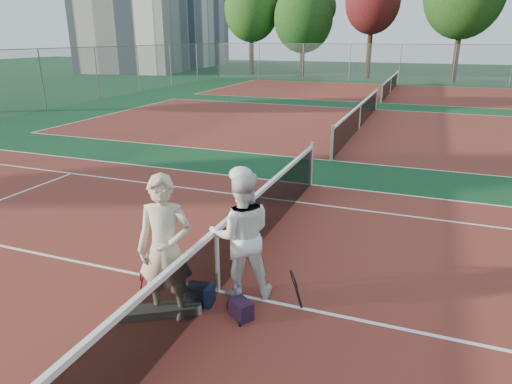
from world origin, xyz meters
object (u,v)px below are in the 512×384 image
net_main (217,260)px  sports_bag_purple (241,309)px  racket_red (144,282)px  racket_black_held (293,290)px  apartment_block (160,1)px  racket_spare (235,305)px  sports_bag_navy (201,295)px  water_bottle (239,296)px  player_b (241,235)px  player_a (165,249)px

net_main → sports_bag_purple: size_ratio=35.15×
racket_red → racket_black_held: size_ratio=1.01×
racket_red → apartment_block: bearing=107.9°
racket_black_held → racket_spare: racket_black_held is taller
racket_red → racket_black_held: (2.04, 0.53, -0.00)m
racket_red → racket_black_held: 2.10m
sports_bag_navy → sports_bag_purple: 0.67m
sports_bag_purple → water_bottle: bearing=119.3°
net_main → player_b: 0.55m
apartment_block → player_b: bearing=-57.2°
player_a → racket_black_held: (1.52, 0.74, -0.70)m
racket_red → water_bottle: bearing=0.9°
racket_spare → sports_bag_purple: size_ratio=1.92×
racket_spare → racket_black_held: bearing=-103.0°
player_a → racket_red: size_ratio=3.35×
water_bottle → apartment_block: bearing=122.7°
apartment_block → sports_bag_purple: (28.58, -44.50, -7.37)m
water_bottle → racket_black_held: bearing=15.1°
net_main → player_b: size_ratio=5.89×
player_b → racket_red: (-1.22, -0.67, -0.64)m
racket_black_held → racket_spare: bearing=-13.1°
apartment_block → water_bottle: bearing=-57.3°
water_bottle → sports_bag_navy: bearing=-165.7°
player_a → water_bottle: size_ratio=6.60×
net_main → player_a: player_a is taller
apartment_block → racket_red: (27.13, -44.58, -7.20)m
net_main → player_b: (0.35, 0.08, 0.42)m
player_a → racket_black_held: player_a is taller
player_b → sports_bag_purple: player_b is taller
sports_bag_navy → sports_bag_purple: size_ratio=1.16×
apartment_block → sports_bag_navy: apartment_block is taller
racket_black_held → net_main: bearing=-33.5°
racket_black_held → sports_bag_navy: size_ratio=1.61×
net_main → racket_red: 1.07m
racket_black_held → racket_red: bearing=-16.3°
racket_black_held → water_bottle: 0.77m
player_b → racket_red: size_ratio=3.15×
racket_black_held → player_a: bearing=-5.1°
net_main → water_bottle: 0.62m
player_b → apartment_block: bearing=-83.5°
player_b → racket_spare: bearing=71.6°
apartment_block → net_main: bearing=-57.5°
sports_bag_purple → sports_bag_navy: bearing=170.4°
net_main → sports_bag_purple: 0.85m
racket_spare → sports_bag_navy: bearing=68.9°
racket_spare → sports_bag_purple: sports_bag_purple is taller
net_main → water_bottle: net_main is taller
net_main → sports_bag_purple: net_main is taller
player_a → water_bottle: bearing=18.6°
racket_black_held → sports_bag_purple: size_ratio=1.88×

